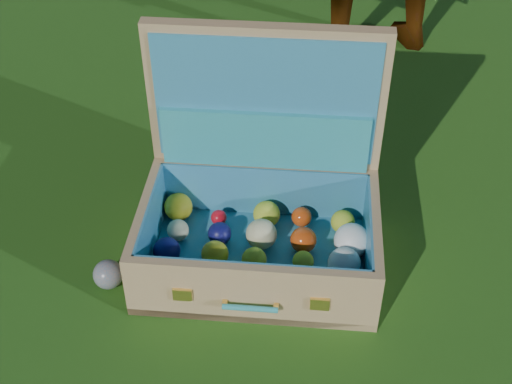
# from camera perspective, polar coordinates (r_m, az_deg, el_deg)

# --- Properties ---
(ground) EXTENTS (60.00, 60.00, 0.00)m
(ground) POSITION_cam_1_polar(r_m,az_deg,el_deg) (1.81, 3.41, -3.94)
(ground) COLOR #215114
(ground) RESTS_ON ground
(stray_ball) EXTENTS (0.07, 0.07, 0.07)m
(stray_ball) POSITION_cam_1_polar(r_m,az_deg,el_deg) (1.71, -11.75, -6.47)
(stray_ball) COLOR teal
(stray_ball) RESTS_ON ground
(suitcase) EXTENTS (0.62, 0.49, 0.54)m
(suitcase) POSITION_cam_1_polar(r_m,az_deg,el_deg) (1.69, 0.47, -0.65)
(suitcase) COLOR tan
(suitcase) RESTS_ON ground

